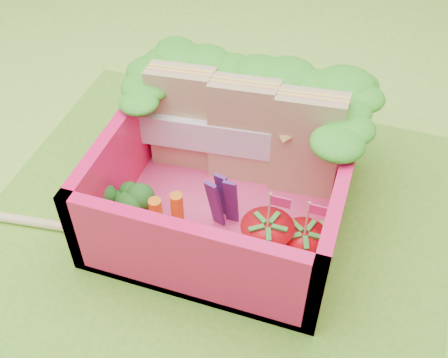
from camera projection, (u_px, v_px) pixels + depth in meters
name	position (u px, v px, depth m)	size (l,w,h in m)	color
ground	(208.00, 240.00, 3.17)	(14.00, 14.00, 0.00)	#93CB39
placemat	(208.00, 238.00, 3.16)	(2.60, 2.60, 0.03)	#5BAE27
bento_floor	(228.00, 207.00, 3.28)	(1.30, 1.30, 0.05)	#DF3871
bento_box	(228.00, 177.00, 3.10)	(1.30, 1.30, 0.55)	#FB1558
lettuce_ruffle	(254.00, 79.00, 3.18)	(1.43, 0.83, 0.11)	#1D8C19
sandwich_stack	(244.00, 132.00, 3.21)	(1.21, 0.30, 0.66)	tan
broccoli	(123.00, 200.00, 3.04)	(0.34, 0.34, 0.25)	#6BA650
carrot_sticks	(167.00, 216.00, 3.01)	(0.16, 0.15, 0.29)	orange
purple_wedges	(223.00, 200.00, 3.02)	(0.15, 0.11, 0.38)	#3B164E
strawberry_left	(266.00, 243.00, 2.88)	(0.27, 0.27, 0.51)	red
strawberry_right	(302.00, 248.00, 2.87)	(0.24, 0.24, 0.48)	red
snap_peas	(285.00, 247.00, 3.00)	(0.59, 0.55, 0.05)	#61BA3A
chopsticks	(36.00, 222.00, 3.19)	(2.16, 0.33, 0.05)	#E8CF7F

